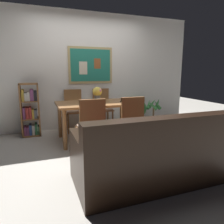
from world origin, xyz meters
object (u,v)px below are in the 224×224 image
Objects in this scene: dining_chair_near_left at (91,123)px; flower_vase at (97,93)px; dining_table at (97,107)px; leather_couch at (152,156)px; dining_chair_far_left at (74,107)px; potted_palm at (153,114)px; dining_chair_near_right at (130,119)px; potted_ivy at (139,110)px; dining_chair_far_right at (102,105)px; tv_remote at (123,101)px; bookshelf at (30,111)px.

flower_vase reaches higher than dining_chair_near_left.
leather_couch is (0.18, -1.75, -0.32)m from dining_table.
dining_chair_far_left is 1.27× the size of potted_palm.
potted_palm is at bearing 14.33° from flower_vase.
potted_palm is 1.61m from flower_vase.
dining_chair_near_right is 3.15× the size of flower_vase.
dining_chair_far_right is at bearing 179.15° from potted_ivy.
flower_vase is (0.34, 0.83, 0.36)m from dining_chair_near_left.
tv_remote is (-0.97, -0.47, 0.41)m from potted_palm.
dining_chair_near_right is 1.56m from dining_chair_far_right.
dining_chair_far_right is 1.55m from bookshelf.
dining_chair_far_left is at bearing 100.82° from leather_couch.
bookshelf is at bearing -176.62° from dining_chair_far_right.
potted_ivy is 1.21m from tv_remote.
dining_chair_near_right is at bearing -134.50° from potted_palm.
dining_chair_near_left is 1.73m from dining_chair_far_right.
flower_vase reaches higher than dining_chair_near_right.
dining_chair_far_right is (0.01, 1.56, 0.00)m from dining_chair_near_right.
potted_ivy is (1.60, 1.58, -0.18)m from dining_chair_near_left.
dining_chair_near_left is at bearing -111.46° from dining_table.
leather_couch reaches higher than tv_remote.
dining_chair_far_right is (0.67, 1.59, 0.00)m from dining_chair_near_left.
bookshelf reaches higher than flower_vase.
potted_palm is 1.15m from tv_remote.
bookshelf is at bearing 151.00° from flower_vase.
potted_ivy is at bearing 30.68° from flower_vase.
dining_chair_far_right is at bearing 160.82° from potted_palm.
potted_ivy is (1.11, 2.52, 0.05)m from leather_couch.
dining_table is at bearing -68.56° from dining_chair_far_left.
dining_chair_far_right reaches higher than tv_remote.
dining_chair_near_right is at bearing -43.78° from bookshelf.
bookshelf is 2.49m from potted_ivy.
dining_chair_near_right is 1.82m from potted_ivy.
potted_ivy is 3.89× the size of tv_remote.
flower_vase is (1.22, -0.67, 0.39)m from bookshelf.
flower_vase reaches higher than dining_chair_far_right.
leather_couch is 2.75m from potted_ivy.
dining_chair_near_right is (0.33, -0.78, -0.09)m from dining_table.
potted_palm is (1.78, -0.40, -0.22)m from dining_chair_far_left.
dining_chair_near_left is 0.65m from dining_chair_near_right.
flower_vase is at bearing 111.60° from dining_chair_near_right.
potted_palm is at bearing -12.57° from dining_chair_far_left.
dining_chair_far_right is 2.54m from leather_couch.
bookshelf reaches higher than tv_remote.
bookshelf reaches higher than dining_chair_far_right.
leather_couch is (0.48, -2.53, -0.23)m from dining_chair_far_left.
dining_chair_near_left is 1.00× the size of dining_chair_far_left.
tv_remote reaches higher than dining_table.
potted_ivy is at bearing 58.31° from dining_chair_near_right.
dining_chair_near_left is 5.88× the size of tv_remote.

